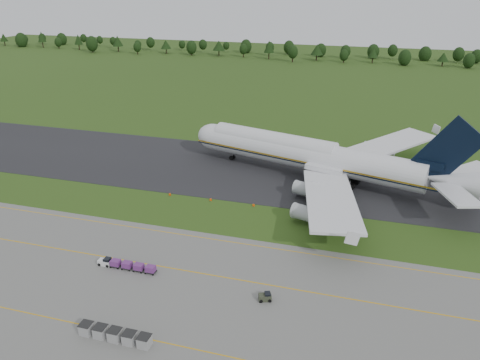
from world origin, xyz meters
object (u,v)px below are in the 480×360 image
(baggage_train, at_px, (126,265))
(edge_markers, at_px, (232,203))
(aircraft, at_px, (314,155))
(utility_cart, at_px, (265,297))
(uld_row, at_px, (115,335))

(baggage_train, height_order, edge_markers, baggage_train)
(aircraft, distance_m, baggage_train, 59.31)
(utility_cart, height_order, uld_row, uld_row)
(baggage_train, relative_size, utility_cart, 4.86)
(utility_cart, relative_size, uld_row, 0.21)
(uld_row, relative_size, edge_markers, 0.35)
(aircraft, bearing_deg, utility_cart, -90.12)
(baggage_train, xyz_separation_m, edge_markers, (10.76, 31.37, -0.54))
(baggage_train, distance_m, uld_row, 18.61)
(baggage_train, xyz_separation_m, uld_row, (7.58, -17.00, 0.16))
(utility_cart, bearing_deg, edge_markers, 115.63)
(utility_cart, distance_m, edge_markers, 36.86)
(aircraft, height_order, uld_row, aircraft)
(aircraft, xyz_separation_m, baggage_train, (-26.83, -52.61, -5.48))
(baggage_train, bearing_deg, uld_row, -65.98)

